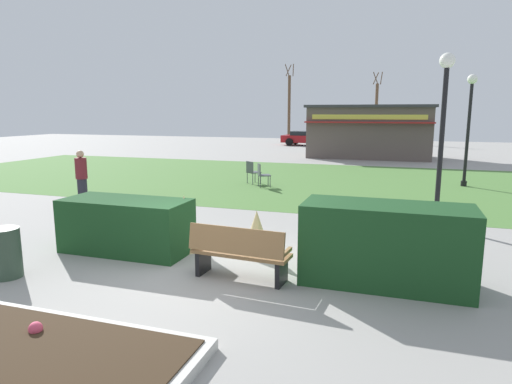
{
  "coord_description": "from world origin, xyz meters",
  "views": [
    {
      "loc": [
        3.27,
        -6.69,
        2.81
      ],
      "look_at": [
        0.3,
        2.28,
        1.1
      ],
      "focal_mm": 31.21,
      "sensor_mm": 36.0,
      "label": 1
    }
  ],
  "objects_px": {
    "tree_right_bg": "(289,107)",
    "park_bench": "(239,253)",
    "lamppost_far": "(469,117)",
    "person_strolling": "(82,178)",
    "food_kiosk": "(370,131)",
    "cafe_chair_west": "(262,173)",
    "lamppost_mid": "(443,119)",
    "parked_car_west_slot": "(307,138)",
    "cafe_chair_east": "(252,170)",
    "parked_car_center_slot": "(370,139)",
    "tree_left_bg": "(376,111)",
    "trash_bin": "(5,253)"
  },
  "relations": [
    {
      "from": "lamppost_far",
      "to": "parked_car_west_slot",
      "type": "distance_m",
      "value": 21.46
    },
    {
      "from": "park_bench",
      "to": "tree_right_bg",
      "type": "bearing_deg",
      "value": 102.89
    },
    {
      "from": "cafe_chair_west",
      "to": "person_strolling",
      "type": "distance_m",
      "value": 6.48
    },
    {
      "from": "parked_car_center_slot",
      "to": "cafe_chair_west",
      "type": "bearing_deg",
      "value": -96.36
    },
    {
      "from": "trash_bin",
      "to": "tree_right_bg",
      "type": "bearing_deg",
      "value": 96.78
    },
    {
      "from": "food_kiosk",
      "to": "tree_right_bg",
      "type": "distance_m",
      "value": 16.93
    },
    {
      "from": "food_kiosk",
      "to": "cafe_chair_east",
      "type": "distance_m",
      "value": 12.73
    },
    {
      "from": "parked_car_center_slot",
      "to": "tree_right_bg",
      "type": "xyz_separation_m",
      "value": [
        -8.21,
        5.71,
        2.66
      ]
    },
    {
      "from": "park_bench",
      "to": "person_strolling",
      "type": "relative_size",
      "value": 1.03
    },
    {
      "from": "person_strolling",
      "to": "parked_car_center_slot",
      "type": "relative_size",
      "value": 0.4
    },
    {
      "from": "parked_car_west_slot",
      "to": "cafe_chair_west",
      "type": "bearing_deg",
      "value": -82.59
    },
    {
      "from": "food_kiosk",
      "to": "parked_car_center_slot",
      "type": "distance_m",
      "value": 8.74
    },
    {
      "from": "lamppost_far",
      "to": "parked_car_west_slot",
      "type": "bearing_deg",
      "value": 118.17
    },
    {
      "from": "tree_right_bg",
      "to": "lamppost_mid",
      "type": "bearing_deg",
      "value": -69.54
    },
    {
      "from": "parked_car_west_slot",
      "to": "tree_right_bg",
      "type": "xyz_separation_m",
      "value": [
        -3.03,
        5.71,
        2.66
      ]
    },
    {
      "from": "tree_left_bg",
      "to": "parked_car_west_slot",
      "type": "bearing_deg",
      "value": -127.24
    },
    {
      "from": "lamppost_far",
      "to": "food_kiosk",
      "type": "distance_m",
      "value": 11.09
    },
    {
      "from": "lamppost_far",
      "to": "cafe_chair_west",
      "type": "relative_size",
      "value": 4.69
    },
    {
      "from": "lamppost_far",
      "to": "cafe_chair_west",
      "type": "height_order",
      "value": "lamppost_far"
    },
    {
      "from": "lamppost_mid",
      "to": "tree_left_bg",
      "type": "xyz_separation_m",
      "value": [
        -3.5,
        32.46,
        0.24
      ]
    },
    {
      "from": "park_bench",
      "to": "tree_right_bg",
      "type": "height_order",
      "value": "tree_right_bg"
    },
    {
      "from": "food_kiosk",
      "to": "parked_car_west_slot",
      "type": "xyz_separation_m",
      "value": [
        -5.76,
        8.67,
        -0.98
      ]
    },
    {
      "from": "cafe_chair_west",
      "to": "person_strolling",
      "type": "xyz_separation_m",
      "value": [
        -4.04,
        -5.06,
        0.33
      ]
    },
    {
      "from": "trash_bin",
      "to": "tree_left_bg",
      "type": "relative_size",
      "value": 0.13
    },
    {
      "from": "parked_car_west_slot",
      "to": "lamppost_mid",
      "type": "bearing_deg",
      "value": -71.32
    },
    {
      "from": "parked_car_west_slot",
      "to": "tree_right_bg",
      "type": "relative_size",
      "value": 0.58
    },
    {
      "from": "lamppost_far",
      "to": "food_kiosk",
      "type": "xyz_separation_m",
      "value": [
        -4.33,
        10.17,
        -1.0
      ]
    },
    {
      "from": "cafe_chair_west",
      "to": "person_strolling",
      "type": "relative_size",
      "value": 0.53
    },
    {
      "from": "person_strolling",
      "to": "park_bench",
      "type": "bearing_deg",
      "value": 72.61
    },
    {
      "from": "tree_left_bg",
      "to": "person_strolling",
      "type": "bearing_deg",
      "value": -100.9
    },
    {
      "from": "lamppost_far",
      "to": "food_kiosk",
      "type": "relative_size",
      "value": 0.55
    },
    {
      "from": "cafe_chair_west",
      "to": "food_kiosk",
      "type": "bearing_deg",
      "value": 76.94
    },
    {
      "from": "park_bench",
      "to": "tree_left_bg",
      "type": "height_order",
      "value": "tree_left_bg"
    },
    {
      "from": "trash_bin",
      "to": "tree_right_bg",
      "type": "distance_m",
      "value": 37.83
    },
    {
      "from": "lamppost_far",
      "to": "food_kiosk",
      "type": "bearing_deg",
      "value": 113.05
    },
    {
      "from": "trash_bin",
      "to": "person_strolling",
      "type": "distance_m",
      "value": 5.89
    },
    {
      "from": "lamppost_mid",
      "to": "tree_left_bg",
      "type": "bearing_deg",
      "value": 96.16
    },
    {
      "from": "lamppost_far",
      "to": "tree_left_bg",
      "type": "relative_size",
      "value": 0.64
    },
    {
      "from": "tree_left_bg",
      "to": "park_bench",
      "type": "bearing_deg",
      "value": -89.82
    },
    {
      "from": "trash_bin",
      "to": "lamppost_far",
      "type": "bearing_deg",
      "value": 56.18
    },
    {
      "from": "cafe_chair_west",
      "to": "tree_right_bg",
      "type": "relative_size",
      "value": 0.12
    },
    {
      "from": "lamppost_far",
      "to": "person_strolling",
      "type": "relative_size",
      "value": 2.47
    },
    {
      "from": "cafe_chair_west",
      "to": "lamppost_mid",
      "type": "bearing_deg",
      "value": -35.45
    },
    {
      "from": "cafe_chair_east",
      "to": "person_strolling",
      "type": "xyz_separation_m",
      "value": [
        -3.42,
        -5.7,
        0.33
      ]
    },
    {
      "from": "cafe_chair_east",
      "to": "parked_car_center_slot",
      "type": "xyz_separation_m",
      "value": [
        3.0,
        20.83,
        0.12
      ]
    },
    {
      "from": "person_strolling",
      "to": "tree_right_bg",
      "type": "height_order",
      "value": "tree_right_bg"
    },
    {
      "from": "cafe_chair_east",
      "to": "tree_right_bg",
      "type": "xyz_separation_m",
      "value": [
        -5.2,
        26.54,
        2.77
      ]
    },
    {
      "from": "tree_right_bg",
      "to": "park_bench",
      "type": "bearing_deg",
      "value": -77.11
    },
    {
      "from": "lamppost_mid",
      "to": "parked_car_west_slot",
      "type": "xyz_separation_m",
      "value": [
        -8.68,
        25.66,
        -1.99
      ]
    },
    {
      "from": "park_bench",
      "to": "person_strolling",
      "type": "distance_m",
      "value": 7.72
    }
  ]
}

